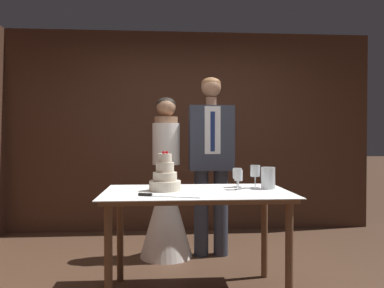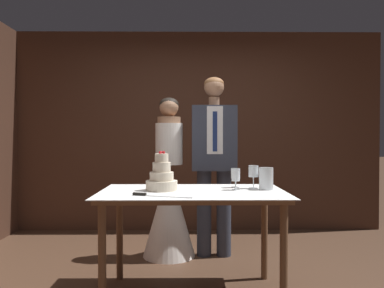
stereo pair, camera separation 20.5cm
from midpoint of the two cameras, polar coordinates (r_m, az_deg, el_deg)
name	(u,v)px [view 1 (the left image)]	position (r m, az deg, el deg)	size (l,w,h in m)	color
wall_back	(187,131)	(4.98, -1.87, 1.93)	(4.90, 0.12, 2.61)	#472B1E
cake_table	(196,203)	(2.93, -1.35, -8.97)	(1.43, 0.84, 0.81)	brown
tiered_cake	(165,178)	(2.95, -6.14, -5.17)	(0.25, 0.25, 0.31)	beige
cake_knife	(157,195)	(2.68, -7.59, -7.79)	(0.43, 0.16, 0.02)	silver
wine_glass_near	(239,176)	(3.00, 5.16, -4.94)	(0.07, 0.07, 0.16)	silver
wine_glass_middle	(237,174)	(3.14, 5.05, -4.63)	(0.08, 0.08, 0.16)	silver
wine_glass_far	(255,172)	(3.11, 7.75, -4.26)	(0.08, 0.08, 0.19)	silver
hurricane_candle	(268,178)	(3.07, 9.63, -5.21)	(0.11, 0.11, 0.18)	silver
bride	(166,198)	(3.91, -5.47, -8.26)	(0.54, 0.54, 1.64)	white
groom	(211,155)	(3.87, 1.41, -1.70)	(0.46, 0.25, 1.85)	#333847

